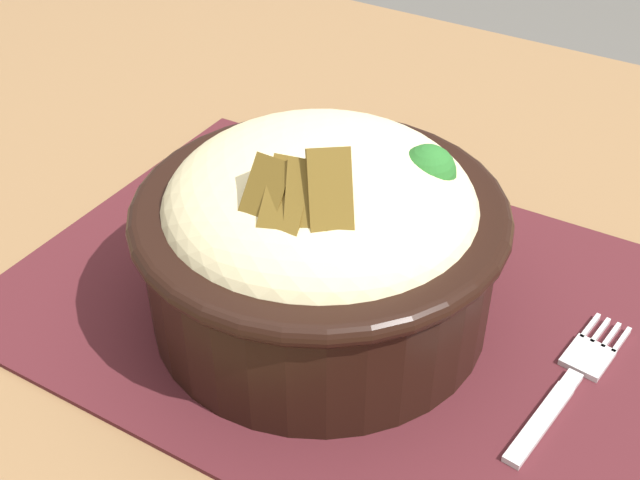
% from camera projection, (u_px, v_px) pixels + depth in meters
% --- Properties ---
extents(table, '(1.26, 0.79, 0.76)m').
position_uv_depth(table, '(430.00, 404.00, 0.52)').
color(table, olive).
rests_on(table, ground_plane).
extents(placemat, '(0.42, 0.29, 0.00)m').
position_uv_depth(placemat, '(370.00, 309.00, 0.47)').
color(placemat, '#47191E').
rests_on(placemat, table).
extents(bowl, '(0.22, 0.22, 0.13)m').
position_uv_depth(bowl, '(320.00, 233.00, 0.43)').
color(bowl, black).
rests_on(bowl, placemat).
extents(fork, '(0.03, 0.12, 0.00)m').
position_uv_depth(fork, '(572.00, 380.00, 0.42)').
color(fork, silver).
rests_on(fork, placemat).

